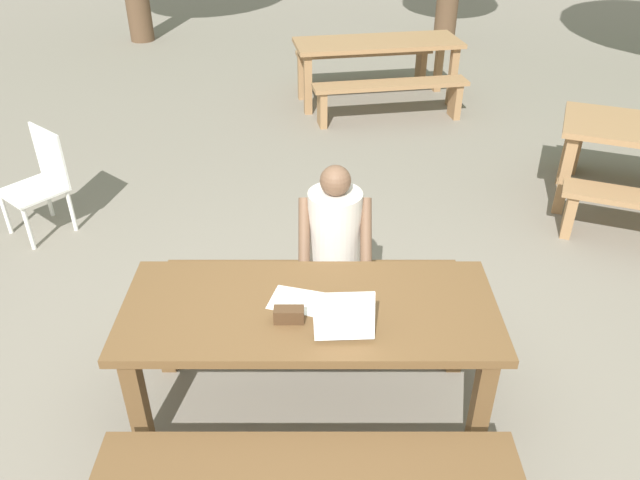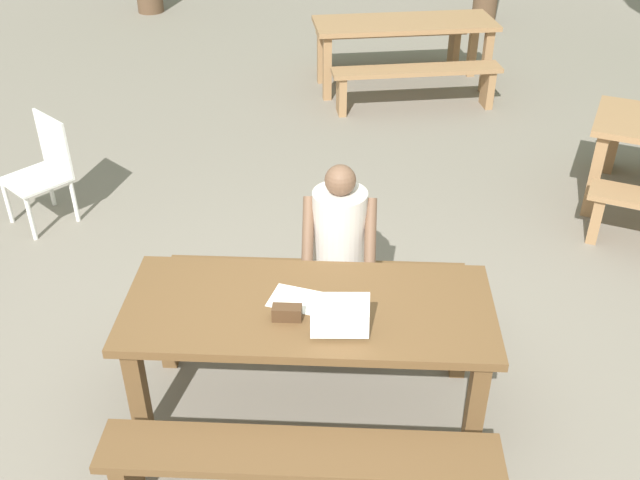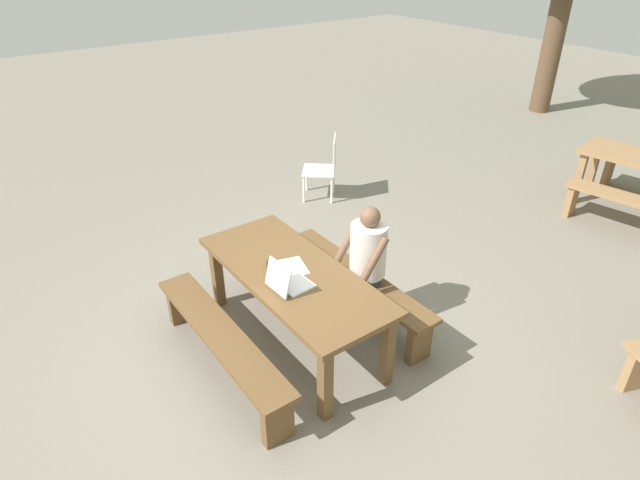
{
  "view_description": "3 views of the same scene",
  "coord_description": "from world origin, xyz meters",
  "px_view_note": "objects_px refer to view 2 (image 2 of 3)",
  "views": [
    {
      "loc": [
        0.05,
        -2.54,
        2.78
      ],
      "look_at": [
        0.05,
        0.25,
        0.99
      ],
      "focal_mm": 34.83,
      "sensor_mm": 36.0,
      "label": 1
    },
    {
      "loc": [
        0.21,
        -3.02,
        3.14
      ],
      "look_at": [
        0.05,
        0.25,
        0.99
      ],
      "focal_mm": 40.76,
      "sensor_mm": 36.0,
      "label": 2
    },
    {
      "loc": [
        3.17,
        -2.02,
        3.27
      ],
      "look_at": [
        0.05,
        0.25,
        0.99
      ],
      "focal_mm": 29.81,
      "sensor_mm": 36.0,
      "label": 3
    }
  ],
  "objects_px": {
    "picnic_table_front": "(309,320)",
    "plastic_chair": "(44,169)",
    "laptop": "(339,316)",
    "person_seated": "(339,240)",
    "small_pouch": "(287,313)",
    "picnic_table_mid": "(404,32)"
  },
  "relations": [
    {
      "from": "picnic_table_front",
      "to": "plastic_chair",
      "type": "relative_size",
      "value": 2.28
    },
    {
      "from": "picnic_table_front",
      "to": "laptop",
      "type": "relative_size",
      "value": 6.06
    },
    {
      "from": "picnic_table_front",
      "to": "plastic_chair",
      "type": "xyz_separation_m",
      "value": [
        -2.24,
        2.0,
        -0.19
      ]
    },
    {
      "from": "person_seated",
      "to": "plastic_chair",
      "type": "height_order",
      "value": "person_seated"
    },
    {
      "from": "small_pouch",
      "to": "picnic_table_mid",
      "type": "distance_m",
      "value": 5.26
    },
    {
      "from": "picnic_table_front",
      "to": "person_seated",
      "type": "xyz_separation_m",
      "value": [
        0.15,
        0.68,
        0.07
      ]
    },
    {
      "from": "laptop",
      "to": "plastic_chair",
      "type": "distance_m",
      "value": 3.25
    },
    {
      "from": "laptop",
      "to": "plastic_chair",
      "type": "height_order",
      "value": "laptop"
    },
    {
      "from": "laptop",
      "to": "person_seated",
      "type": "height_order",
      "value": "person_seated"
    },
    {
      "from": "laptop",
      "to": "small_pouch",
      "type": "relative_size",
      "value": 2.13
    },
    {
      "from": "picnic_table_front",
      "to": "laptop",
      "type": "height_order",
      "value": "laptop"
    },
    {
      "from": "laptop",
      "to": "person_seated",
      "type": "relative_size",
      "value": 0.27
    },
    {
      "from": "person_seated",
      "to": "small_pouch",
      "type": "bearing_deg",
      "value": -107.17
    },
    {
      "from": "picnic_table_front",
      "to": "small_pouch",
      "type": "xyz_separation_m",
      "value": [
        -0.1,
        -0.12,
        0.14
      ]
    },
    {
      "from": "picnic_table_front",
      "to": "picnic_table_mid",
      "type": "height_order",
      "value": "picnic_table_mid"
    },
    {
      "from": "picnic_table_front",
      "to": "plastic_chair",
      "type": "bearing_deg",
      "value": 138.19
    },
    {
      "from": "picnic_table_front",
      "to": "person_seated",
      "type": "distance_m",
      "value": 0.7
    },
    {
      "from": "small_pouch",
      "to": "person_seated",
      "type": "bearing_deg",
      "value": 72.83
    },
    {
      "from": "picnic_table_front",
      "to": "small_pouch",
      "type": "relative_size",
      "value": 12.93
    },
    {
      "from": "small_pouch",
      "to": "plastic_chair",
      "type": "height_order",
      "value": "plastic_chair"
    },
    {
      "from": "person_seated",
      "to": "picnic_table_front",
      "type": "bearing_deg",
      "value": -102.02
    },
    {
      "from": "small_pouch",
      "to": "picnic_table_front",
      "type": "bearing_deg",
      "value": 49.27
    }
  ]
}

